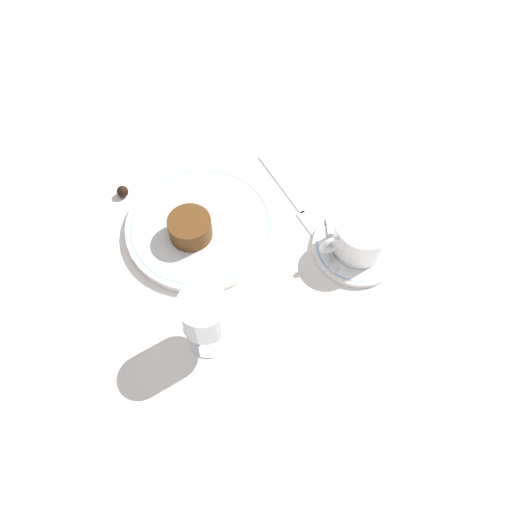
# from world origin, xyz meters

# --- Properties ---
(ground_plane) EXTENTS (3.00, 3.00, 0.00)m
(ground_plane) POSITION_xyz_m (0.00, 0.00, 0.00)
(ground_plane) COLOR white
(dinner_plate) EXTENTS (0.23, 0.23, 0.01)m
(dinner_plate) POSITION_xyz_m (0.00, -0.05, 0.01)
(dinner_plate) COLOR white
(dinner_plate) RESTS_ON ground_plane
(saucer) EXTENTS (0.13, 0.13, 0.01)m
(saucer) POSITION_xyz_m (-0.21, 0.07, 0.01)
(saucer) COLOR white
(saucer) RESTS_ON ground_plane
(coffee_cup) EXTENTS (0.11, 0.08, 0.06)m
(coffee_cup) POSITION_xyz_m (-0.21, 0.07, 0.04)
(coffee_cup) COLOR white
(coffee_cup) RESTS_ON saucer
(spoon) EXTENTS (0.04, 0.10, 0.00)m
(spoon) POSITION_xyz_m (-0.17, 0.07, 0.01)
(spoon) COLOR silver
(spoon) RESTS_ON saucer
(wine_glass) EXTENTS (0.06, 0.06, 0.11)m
(wine_glass) POSITION_xyz_m (0.04, 0.13, 0.08)
(wine_glass) COLOR silver
(wine_glass) RESTS_ON ground_plane
(fork) EXTENTS (0.04, 0.19, 0.01)m
(fork) POSITION_xyz_m (-0.16, -0.04, 0.00)
(fork) COLOR silver
(fork) RESTS_ON ground_plane
(dessert_cake) EXTENTS (0.07, 0.07, 0.04)m
(dessert_cake) POSITION_xyz_m (0.02, -0.03, 0.03)
(dessert_cake) COLOR #563314
(dessert_cake) RESTS_ON dinner_plate
(chocolate_truffle) EXTENTS (0.02, 0.02, 0.02)m
(chocolate_truffle) POSITION_xyz_m (0.10, -0.16, 0.01)
(chocolate_truffle) COLOR black
(chocolate_truffle) RESTS_ON ground_plane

